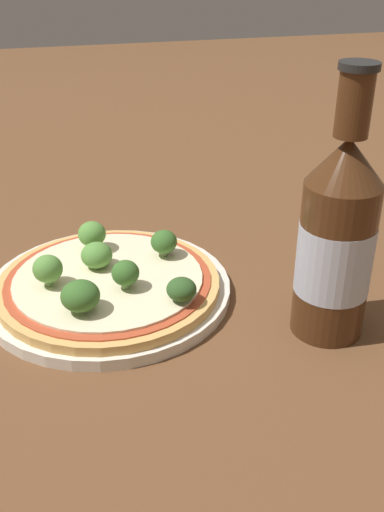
% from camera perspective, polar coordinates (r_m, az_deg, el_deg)
% --- Properties ---
extents(ground_plane, '(3.00, 3.00, 0.00)m').
position_cam_1_polar(ground_plane, '(0.64, -8.72, -3.34)').
color(ground_plane, brown).
extents(plate, '(0.25, 0.25, 0.01)m').
position_cam_1_polar(plate, '(0.63, -7.91, -3.14)').
color(plate, silver).
rests_on(plate, ground_plane).
extents(pizza, '(0.23, 0.23, 0.01)m').
position_cam_1_polar(pizza, '(0.61, -7.94, -2.49)').
color(pizza, tan).
rests_on(pizza, plate).
extents(broccoli_floret_0, '(0.03, 0.03, 0.03)m').
position_cam_1_polar(broccoli_floret_0, '(0.66, -9.14, 2.11)').
color(broccoli_floret_0, '#7A9E5B').
rests_on(broccoli_floret_0, pizza).
extents(broccoli_floret_1, '(0.04, 0.04, 0.03)m').
position_cam_1_polar(broccoli_floret_1, '(0.55, -10.59, -3.76)').
color(broccoli_floret_1, '#7A9E5B').
rests_on(broccoli_floret_1, pizza).
extents(broccoli_floret_2, '(0.03, 0.03, 0.02)m').
position_cam_1_polar(broccoli_floret_2, '(0.56, -1.01, -3.19)').
color(broccoli_floret_2, '#7A9E5B').
rests_on(broccoli_floret_2, pizza).
extents(broccoli_floret_3, '(0.03, 0.03, 0.03)m').
position_cam_1_polar(broccoli_floret_3, '(0.60, -13.58, -1.22)').
color(broccoli_floret_3, '#7A9E5B').
rests_on(broccoli_floret_3, pizza).
extents(broccoli_floret_4, '(0.03, 0.03, 0.03)m').
position_cam_1_polar(broccoli_floret_4, '(0.58, -6.36, -1.64)').
color(broccoli_floret_4, '#7A9E5B').
rests_on(broccoli_floret_4, pizza).
extents(broccoli_floret_5, '(0.03, 0.03, 0.03)m').
position_cam_1_polar(broccoli_floret_5, '(0.62, -8.75, 0.12)').
color(broccoli_floret_5, '#7A9E5B').
rests_on(broccoli_floret_5, pizza).
extents(broccoli_floret_6, '(0.03, 0.03, 0.03)m').
position_cam_1_polar(broccoli_floret_6, '(0.64, -2.69, 1.35)').
color(broccoli_floret_6, '#7A9E5B').
rests_on(broccoli_floret_6, pizza).
extents(beer_bottle, '(0.07, 0.07, 0.25)m').
position_cam_1_polar(beer_bottle, '(0.54, 13.60, 1.51)').
color(beer_bottle, '#472814').
rests_on(beer_bottle, ground_plane).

